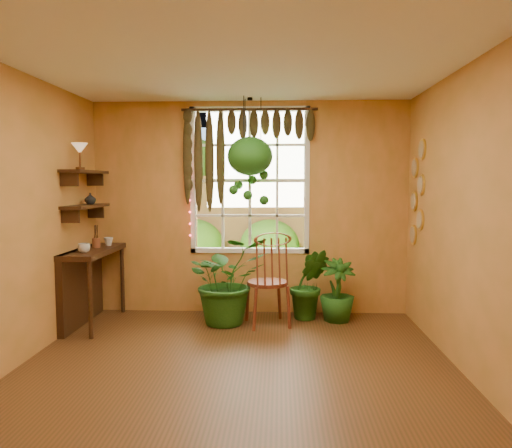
{
  "coord_description": "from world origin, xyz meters",
  "views": [
    {
      "loc": [
        0.38,
        -4.1,
        1.68
      ],
      "look_at": [
        0.13,
        1.15,
        1.24
      ],
      "focal_mm": 35.0,
      "sensor_mm": 36.0,
      "label": 1
    }
  ],
  "objects": [
    {
      "name": "ceiling",
      "position": [
        0.0,
        0.0,
        2.7
      ],
      "size": [
        4.5,
        4.5,
        0.0
      ],
      "primitive_type": "plane",
      "rotation": [
        3.14,
        0.0,
        0.0
      ],
      "color": "white",
      "rests_on": "wall_back"
    },
    {
      "name": "shelf_lower",
      "position": [
        -1.88,
        1.6,
        1.4
      ],
      "size": [
        0.25,
        0.9,
        0.04
      ],
      "primitive_type": "cube",
      "color": "#3C2610",
      "rests_on": "wall_left"
    },
    {
      "name": "counter_ledge",
      "position": [
        -1.91,
        1.6,
        0.55
      ],
      "size": [
        0.4,
        1.2,
        0.9
      ],
      "color": "#3C2610",
      "rests_on": "floor"
    },
    {
      "name": "window",
      "position": [
        0.0,
        2.28,
        1.7
      ],
      "size": [
        1.52,
        0.1,
        1.86
      ],
      "color": "white",
      "rests_on": "wall_back"
    },
    {
      "name": "tiffany_lamp",
      "position": [
        -1.86,
        1.43,
        2.04
      ],
      "size": [
        0.18,
        0.18,
        0.3
      ],
      "color": "brown",
      "rests_on": "shelf_upper"
    },
    {
      "name": "hanging_basket",
      "position": [
        0.02,
        2.0,
        1.93
      ],
      "size": [
        0.55,
        0.55,
        1.32
      ],
      "color": "black",
      "rests_on": "ceiling"
    },
    {
      "name": "backyard",
      "position": [
        0.24,
        6.87,
        1.28
      ],
      "size": [
        14.0,
        10.0,
        12.0
      ],
      "color": "#1E5719",
      "rests_on": "ground"
    },
    {
      "name": "brush_jar",
      "position": [
        -1.8,
        1.69,
        1.03
      ],
      "size": [
        0.09,
        0.09,
        0.34
      ],
      "color": "brown",
      "rests_on": "counter_ledge"
    },
    {
      "name": "shelf_vase",
      "position": [
        -1.87,
        1.73,
        1.49
      ],
      "size": [
        0.16,
        0.16,
        0.14
      ],
      "primitive_type": "imported",
      "rotation": [
        0.0,
        0.0,
        -0.26
      ],
      "color": "#B2AD99",
      "rests_on": "shelf_lower"
    },
    {
      "name": "string_lights",
      "position": [
        -0.76,
        2.19,
        1.75
      ],
      "size": [
        0.03,
        0.03,
        1.54
      ],
      "primitive_type": null,
      "color": "#FF2633",
      "rests_on": "window"
    },
    {
      "name": "floor",
      "position": [
        0.0,
        0.0,
        0.0
      ],
      "size": [
        4.5,
        4.5,
        0.0
      ],
      "primitive_type": "plane",
      "color": "brown",
      "rests_on": "ground"
    },
    {
      "name": "potted_plant_left",
      "position": [
        -0.24,
        1.7,
        0.52
      ],
      "size": [
        1.18,
        1.11,
        1.05
      ],
      "primitive_type": "imported",
      "rotation": [
        0.0,
        0.0,
        0.38
      ],
      "color": "#144512",
      "rests_on": "floor"
    },
    {
      "name": "wall_plates",
      "position": [
        1.98,
        1.79,
        1.55
      ],
      "size": [
        0.04,
        0.32,
        1.1
      ],
      "primitive_type": null,
      "color": "beige",
      "rests_on": "wall_right"
    },
    {
      "name": "cup_b",
      "position": [
        -1.72,
        1.89,
        0.95
      ],
      "size": [
        0.12,
        0.12,
        0.1
      ],
      "primitive_type": "imported",
      "rotation": [
        0.0,
        0.0,
        -0.05
      ],
      "color": "beige",
      "rests_on": "counter_ledge"
    },
    {
      "name": "potted_plant_mid",
      "position": [
        0.75,
        1.94,
        0.43
      ],
      "size": [
        0.48,
        0.39,
        0.87
      ],
      "primitive_type": "imported",
      "rotation": [
        0.0,
        0.0,
        -0.0
      ],
      "color": "#144512",
      "rests_on": "floor"
    },
    {
      "name": "wall_right",
      "position": [
        2.0,
        0.0,
        1.35
      ],
      "size": [
        0.0,
        4.5,
        4.5
      ],
      "primitive_type": "plane",
      "rotation": [
        1.57,
        0.0,
        -1.57
      ],
      "color": "#E1924D",
      "rests_on": "floor"
    },
    {
      "name": "shelf_upper",
      "position": [
        -1.88,
        1.6,
        1.8
      ],
      "size": [
        0.25,
        0.9,
        0.04
      ],
      "primitive_type": "cube",
      "color": "#3C2610",
      "rests_on": "wall_left"
    },
    {
      "name": "valance_vine",
      "position": [
        -0.08,
        2.16,
        2.28
      ],
      "size": [
        1.7,
        0.12,
        1.1
      ],
      "color": "#3C2610",
      "rests_on": "window"
    },
    {
      "name": "windsor_chair",
      "position": [
        0.25,
        1.64,
        0.37
      ],
      "size": [
        0.59,
        0.61,
        1.27
      ],
      "rotation": [
        0.0,
        0.0,
        0.28
      ],
      "color": "maroon",
      "rests_on": "floor"
    },
    {
      "name": "cup_a",
      "position": [
        -1.78,
        1.27,
        0.95
      ],
      "size": [
        0.16,
        0.16,
        0.11
      ],
      "primitive_type": "imported",
      "rotation": [
        0.0,
        0.0,
        -0.21
      ],
      "color": "silver",
      "rests_on": "counter_ledge"
    },
    {
      "name": "wall_back",
      "position": [
        0.0,
        2.25,
        1.35
      ],
      "size": [
        4.0,
        0.0,
        4.0
      ],
      "primitive_type": "plane",
      "rotation": [
        1.57,
        0.0,
        0.0
      ],
      "color": "#E1924D",
      "rests_on": "floor"
    },
    {
      "name": "potted_plant_right",
      "position": [
        1.08,
        1.87,
        0.38
      ],
      "size": [
        0.51,
        0.51,
        0.75
      ],
      "primitive_type": "imported",
      "rotation": [
        0.0,
        0.0,
        0.22
      ],
      "color": "#144512",
      "rests_on": "floor"
    }
  ]
}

